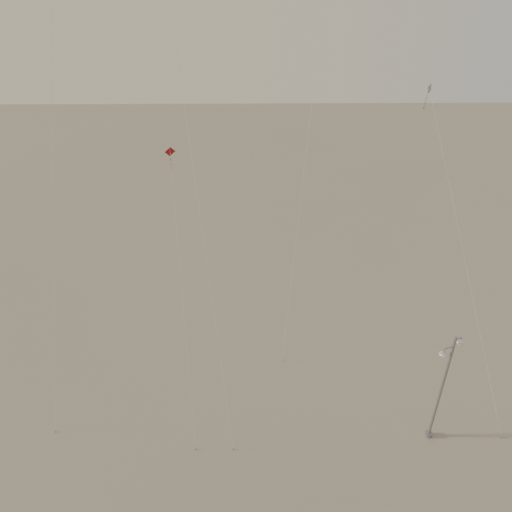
{
  "coord_description": "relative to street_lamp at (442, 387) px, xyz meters",
  "views": [
    {
      "loc": [
        -1.9,
        -21.47,
        27.11
      ],
      "look_at": [
        -1.57,
        5.0,
        10.57
      ],
      "focal_mm": 35.0,
      "sensor_mm": 36.0,
      "label": 1
    }
  ],
  "objects": [
    {
      "name": "kite_3",
      "position": [
        -16.09,
        6.11,
        7.73
      ],
      "size": [
        1.73,
        9.53,
        16.61
      ],
      "rotation": [
        0.0,
        0.0,
        0.24
      ],
      "color": "maroon",
      "rests_on": "ground"
    },
    {
      "name": "ground",
      "position": [
        -9.58,
        0.3,
        -4.49
      ],
      "size": [
        160.0,
        160.0,
        0.0
      ],
      "primitive_type": "plane",
      "color": "gray",
      "rests_on": "ground"
    },
    {
      "name": "street_lamp",
      "position": [
        0.0,
        0.0,
        0.0
      ],
      "size": [
        1.52,
        0.96,
        8.42
      ],
      "color": "gray",
      "rests_on": "ground"
    },
    {
      "name": "kite_1",
      "position": [
        -14.83,
        4.49,
        16.24
      ],
      "size": [
        3.05,
        7.54,
        27.99
      ],
      "rotation": [
        0.0,
        0.0,
        -0.84
      ],
      "color": "#352F2C",
      "rests_on": "ground"
    },
    {
      "name": "kite_4",
      "position": [
        2.62,
        12.52,
        8.94
      ],
      "size": [
        3.01,
        17.45,
        18.37
      ],
      "rotation": [
        0.0,
        0.0,
        1.87
      ],
      "color": "#352F2C",
      "rests_on": "ground"
    }
  ]
}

